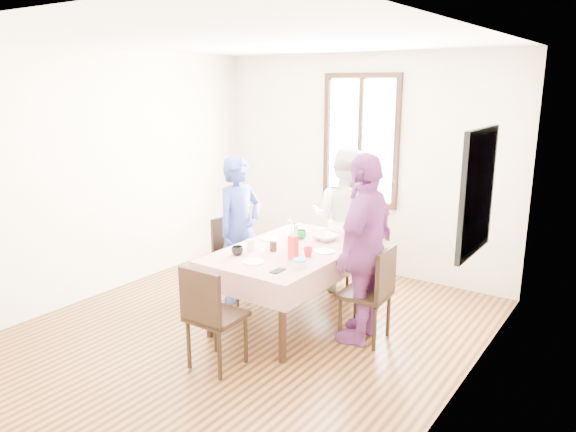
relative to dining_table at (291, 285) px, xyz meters
The scene contains 30 objects.
ground 0.59m from the dining_table, 115.31° to the right, with size 4.50×4.50×0.00m, color #311C0C.
back_wall 2.09m from the dining_table, 96.11° to the left, with size 4.00×4.00×0.00m, color beige.
right_wall 2.09m from the dining_table, 12.97° to the right, with size 4.50×4.50×0.00m, color beige.
window_frame 2.23m from the dining_table, 96.18° to the left, with size 1.02×0.06×1.62m, color black.
window_pane 2.23m from the dining_table, 96.15° to the left, with size 0.90×0.02×1.50m, color white.
art_poster 2.14m from the dining_table, ahead, with size 0.04×0.76×0.96m, color red.
dining_table is the anchor object (origin of this frame).
tablecloth 0.38m from the dining_table, behind, with size 1.08×1.72×0.01m, color #580101.
chair_left 0.82m from the dining_table, 169.38° to the left, with size 0.42×0.42×0.91m, color black.
chair_right 0.81m from the dining_table, ahead, with size 0.42×0.42×0.91m, color black.
chair_far 1.10m from the dining_table, 90.00° to the left, with size 0.42×0.42×0.91m, color black.
chair_near 1.10m from the dining_table, 90.00° to the right, with size 0.42×0.42×0.91m, color black.
person_left 0.90m from the dining_table, 169.10° to the left, with size 0.58×0.38×1.59m, color navy.
person_far 1.17m from the dining_table, 90.00° to the left, with size 0.80×0.63×1.65m, color silver.
person_right 0.93m from the dining_table, ahead, with size 1.03×0.43×1.76m, color #783477.
mug_black 0.70m from the dining_table, 122.37° to the right, with size 0.11×0.11×0.09m, color black.
mug_flag 0.53m from the dining_table, 23.56° to the right, with size 0.09×0.09×0.09m, color red.
mug_green 0.56m from the dining_table, 107.22° to the left, with size 0.12×0.12×0.09m, color #0C7226.
serving_bowl 0.62m from the dining_table, 72.33° to the left, with size 0.24×0.24×0.06m, color white.
juice_carton 0.61m from the dining_table, 52.08° to the right, with size 0.07×0.07×0.23m, color red.
butter_tub 0.70m from the dining_table, 47.63° to the right, with size 0.12×0.12×0.06m, color white.
jam_jar 0.48m from the dining_table, 117.32° to the right, with size 0.07×0.07×0.10m, color black.
drinking_glass 0.59m from the dining_table, 135.89° to the right, with size 0.08×0.08×0.11m, color silver.
smartphone 0.78m from the dining_table, 65.34° to the right, with size 0.07×0.15×0.01m, color black.
flower_vase 0.47m from the dining_table, 102.11° to the left, with size 0.08×0.08×0.15m, color silver.
plate_left 0.54m from the dining_table, 160.10° to the left, with size 0.20×0.20×0.01m, color white.
plate_right 0.52m from the dining_table, 15.33° to the left, with size 0.20×0.20×0.01m, color white.
plate_near 0.67m from the dining_table, 93.61° to the right, with size 0.20×0.20×0.01m, color white.
butter_lid 0.72m from the dining_table, 47.63° to the right, with size 0.12×0.12×0.01m, color blue.
flower_bunch 0.59m from the dining_table, 102.11° to the left, with size 0.09×0.09×0.10m, color yellow, non-canonical shape.
Camera 1 is at (3.07, -3.79, 2.36)m, focal length 33.81 mm.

